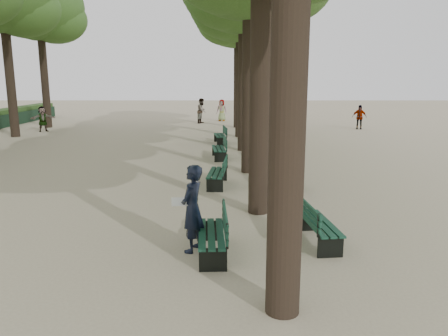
{
  "coord_description": "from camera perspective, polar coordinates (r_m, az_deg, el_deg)",
  "views": [
    {
      "loc": [
        0.62,
        -8.09,
        3.51
      ],
      "look_at": [
        0.6,
        3.0,
        1.2
      ],
      "focal_mm": 35.0,
      "sensor_mm": 36.0,
      "label": 1
    }
  ],
  "objects": [
    {
      "name": "bench_left_3",
      "position": [
        23.51,
        -0.5,
        3.86
      ],
      "size": [
        0.78,
        1.86,
        0.92
      ],
      "color": "black",
      "rests_on": "ground"
    },
    {
      "name": "bench_right_1",
      "position": [
        14.34,
        8.18,
        -1.41
      ],
      "size": [
        0.81,
        1.86,
        0.92
      ],
      "color": "black",
      "rests_on": "ground"
    },
    {
      "name": "bench_right_0",
      "position": [
        9.69,
        12.21,
        -8.05
      ],
      "size": [
        0.76,
        1.85,
        0.92
      ],
      "color": "black",
      "rests_on": "ground"
    },
    {
      "name": "pedestrian_a",
      "position": [
        34.12,
        -2.91,
        7.47
      ],
      "size": [
        0.68,
        1.0,
        1.91
      ],
      "primitive_type": "imported",
      "rotation": [
        0.0,
        0.0,
        1.22
      ],
      "color": "#262628",
      "rests_on": "ground"
    },
    {
      "name": "pedestrian_b",
      "position": [
        31.99,
        7.76,
        6.85
      ],
      "size": [
        0.72,
        1.1,
        1.64
      ],
      "primitive_type": "imported",
      "rotation": [
        0.0,
        0.0,
        1.98
      ],
      "color": "#262628",
      "rests_on": "ground"
    },
    {
      "name": "ground",
      "position": [
        8.84,
        -4.02,
        -11.66
      ],
      "size": [
        120.0,
        120.0,
        0.0
      ],
      "primitive_type": "plane",
      "color": "tan",
      "rests_on": "ground"
    },
    {
      "name": "pedestrian_e",
      "position": [
        31.13,
        -22.61,
        5.94
      ],
      "size": [
        1.46,
        1.14,
        1.66
      ],
      "primitive_type": "imported",
      "rotation": [
        0.0,
        0.0,
        0.6
      ],
      "color": "#262628",
      "rests_on": "ground"
    },
    {
      "name": "man_with_map",
      "position": [
        8.9,
        -4.16,
        -5.31
      ],
      "size": [
        0.73,
        0.8,
        1.81
      ],
      "color": "black",
      "rests_on": "ground"
    },
    {
      "name": "bench_left_0",
      "position": [
        8.89,
        -1.57,
        -9.62
      ],
      "size": [
        0.65,
        1.82,
        0.92
      ],
      "color": "black",
      "rests_on": "ground"
    },
    {
      "name": "pedestrian_c",
      "position": [
        31.53,
        17.26,
        6.37
      ],
      "size": [
        1.02,
        0.61,
        1.65
      ],
      "primitive_type": "imported",
      "rotation": [
        0.0,
        0.0,
        5.98
      ],
      "color": "#262628",
      "rests_on": "ground"
    },
    {
      "name": "bench_left_2",
      "position": [
        19.14,
        -0.65,
        2.03
      ],
      "size": [
        0.72,
        1.84,
        0.92
      ],
      "color": "black",
      "rests_on": "ground"
    },
    {
      "name": "tree_far_5",
      "position": [
        33.88,
        -23.04,
        18.75
      ],
      "size": [
        6.0,
        6.0,
        10.45
      ],
      "color": "#33261C",
      "rests_on": "ground"
    },
    {
      "name": "pedestrian_d",
      "position": [
        35.85,
        -0.3,
        7.56
      ],
      "size": [
        0.92,
        0.57,
        1.75
      ],
      "primitive_type": "imported",
      "rotation": [
        0.0,
        0.0,
        6.01
      ],
      "color": "#262628",
      "rests_on": "ground"
    },
    {
      "name": "bench_left_1",
      "position": [
        14.32,
        -0.91,
        -1.3
      ],
      "size": [
        0.71,
        1.84,
        0.92
      ],
      "color": "black",
      "rests_on": "ground"
    },
    {
      "name": "tree_central_5",
      "position": [
        31.38,
        1.83,
        19.35
      ],
      "size": [
        6.0,
        6.0,
        9.95
      ],
      "color": "#33261C",
      "rests_on": "ground"
    },
    {
      "name": "bench_right_2",
      "position": [
        18.99,
        6.2,
        1.88
      ],
      "size": [
        0.76,
        1.85,
        0.92
      ],
      "color": "black",
      "rests_on": "ground"
    },
    {
      "name": "tree_central_4",
      "position": [
        26.43,
        2.16,
        20.78
      ],
      "size": [
        6.0,
        6.0,
        9.95
      ],
      "color": "#33261C",
      "rests_on": "ground"
    },
    {
      "name": "bench_right_3",
      "position": [
        23.9,
        4.96,
        3.94
      ],
      "size": [
        0.73,
        1.84,
        0.92
      ],
      "color": "black",
      "rests_on": "ground"
    }
  ]
}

